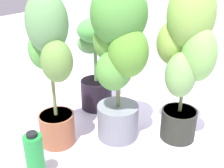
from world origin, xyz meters
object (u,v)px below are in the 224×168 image
Objects in this scene: nutrient_bottle at (35,158)px; potted_plant_front_left at (51,63)px; potted_plant_back_right at (186,54)px; potted_plant_back_left at (95,64)px; potted_plant_center at (119,52)px.

potted_plant_front_left is at bearing 117.22° from nutrient_bottle.
potted_plant_back_left is at bearing 178.54° from potted_plant_back_right.
potted_plant_front_left is at bearing -140.12° from potted_plant_back_right.
nutrient_bottle is (-0.41, -0.74, -0.41)m from potted_plant_back_right.
nutrient_bottle is at bearing -119.05° from potted_plant_back_right.
potted_plant_back_right is at bearing -1.46° from potted_plant_back_left.
potted_plant_back_left is 0.82m from nutrient_bottle.
potted_plant_front_left is at bearing -78.07° from potted_plant_back_left.
potted_plant_back_right is 1.05× the size of potted_plant_front_left.
nutrient_bottle is at bearing -62.78° from potted_plant_front_left.
potted_plant_back_right reaches higher than nutrient_bottle.
nutrient_bottle is at bearing -101.60° from potted_plant_center.
potted_plant_back_right is at bearing 33.85° from potted_plant_center.
potted_plant_back_left is 0.75× the size of potted_plant_front_left.
potted_plant_front_left is at bearing -134.13° from potted_plant_center.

